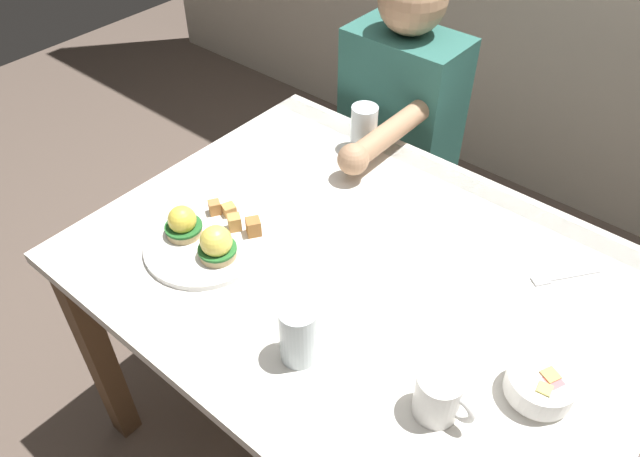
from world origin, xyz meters
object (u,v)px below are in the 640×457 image
Objects in this scene: fork at (562,277)px; water_glass_near at (299,336)px; eggs_benedict_plate at (205,239)px; water_glass_far at (364,131)px; dining_table at (362,300)px; coffee_mug at (439,395)px; diner_person at (395,130)px; fruit_bowl at (540,385)px.

water_glass_near is at bearing -120.26° from fork.
water_glass_near is (-0.29, -0.50, 0.06)m from fork.
eggs_benedict_plate is 0.77m from fork.
water_glass_near is 1.02× the size of water_glass_far.
dining_table is 10.77× the size of coffee_mug.
coffee_mug is 1.03m from diner_person.
fork is at bearing 33.06° from eggs_benedict_plate.
diner_person reaches higher than water_glass_near.
eggs_benedict_plate is 0.61m from coffee_mug.
fruit_bowl is at bearing -74.53° from fork.
eggs_benedict_plate is 2.16× the size of water_glass_far.
fruit_bowl is 1.00m from diner_person.
fruit_bowl is at bearing -41.23° from diner_person.
eggs_benedict_plate reaches higher than fruit_bowl.
dining_table is at bearing -52.62° from water_glass_far.
fork is 0.12× the size of diner_person.
water_glass_near is (-0.26, -0.06, 0.01)m from coffee_mug.
eggs_benedict_plate is 0.74m from fruit_bowl.
dining_table is at bearing 172.59° from fruit_bowl.
water_glass_near is (0.35, -0.08, 0.03)m from eggs_benedict_plate.
fruit_bowl is at bearing 28.59° from water_glass_near.
coffee_mug is 0.87× the size of water_glass_near.
diner_person is (-0.37, 0.86, -0.15)m from water_glass_near.
dining_table is at bearing 146.93° from coffee_mug.
coffee_mug is at bearing -1.95° from eggs_benedict_plate.
eggs_benedict_plate is at bearing -170.56° from fruit_bowl.
water_glass_far is (-0.57, 0.55, 0.00)m from coffee_mug.
water_glass_far is at bearing 127.38° from dining_table.
water_glass_far is at bearing 117.14° from water_glass_near.
water_glass_far is (-0.61, 0.11, 0.05)m from fork.
dining_table is 0.45m from fruit_bowl.
diner_person reaches higher than eggs_benedict_plate.
water_glass_near is at bearing -66.70° from diner_person.
coffee_mug is 0.27m from water_glass_near.
dining_table is 0.43m from fork.
eggs_benedict_plate is at bearing -146.94° from fork.
dining_table is 0.39m from coffee_mug.
coffee_mug is 0.45m from fork.
water_glass_near reaches higher than water_glass_far.
eggs_benedict_plate is at bearing -88.56° from diner_person.
coffee_mug is at bearing -33.07° from dining_table.
eggs_benedict_plate reaches higher than fork.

